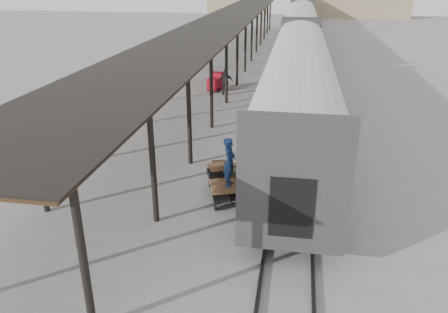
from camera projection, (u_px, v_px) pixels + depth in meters
ground at (207, 197)px, 16.70m from camera, size 160.00×160.00×0.00m
train at (301, 26)px, 45.86m from camera, size 3.45×76.01×4.01m
canopy at (223, 22)px, 37.46m from camera, size 4.90×64.30×4.15m
rails at (299, 51)px, 47.07m from camera, size 1.54×150.00×0.12m
baggage_cart at (225, 181)px, 16.44m from camera, size 1.90×2.66×0.86m
suitcase_stack at (221, 169)px, 16.56m from camera, size 1.32×1.33×0.46m
luggage_tug at (216, 82)px, 31.64m from camera, size 1.15×1.55×1.23m
porter at (229, 162)px, 15.38m from camera, size 0.45×0.67×1.79m
pedestrian at (226, 82)px, 30.22m from camera, size 1.15×0.74×1.82m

